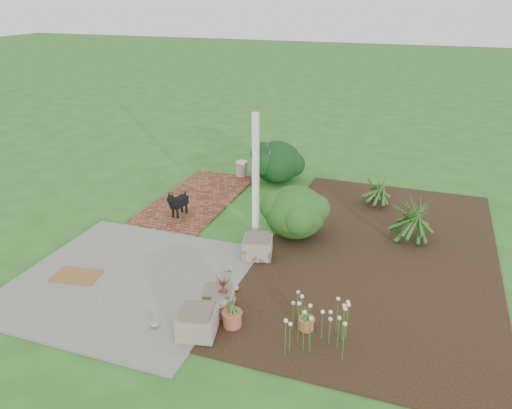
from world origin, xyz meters
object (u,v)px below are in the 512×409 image
(evergreen_shrub, at_px, (295,211))
(black_dog, at_px, (178,202))
(stone_trough_near, at_px, (197,323))
(cream_ceramic_urn, at_px, (242,169))

(evergreen_shrub, bearing_deg, black_dog, -179.77)
(stone_trough_near, distance_m, evergreen_shrub, 3.42)
(black_dog, relative_size, cream_ceramic_urn, 1.67)
(evergreen_shrub, bearing_deg, cream_ceramic_urn, 128.14)
(stone_trough_near, distance_m, cream_ceramic_urn, 6.35)
(black_dog, xyz_separation_m, cream_ceramic_urn, (0.35, 2.74, -0.13))
(black_dog, bearing_deg, cream_ceramic_urn, 92.90)
(black_dog, distance_m, evergreen_shrub, 2.50)
(cream_ceramic_urn, bearing_deg, stone_trough_near, -74.26)
(stone_trough_near, bearing_deg, black_dog, 121.63)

